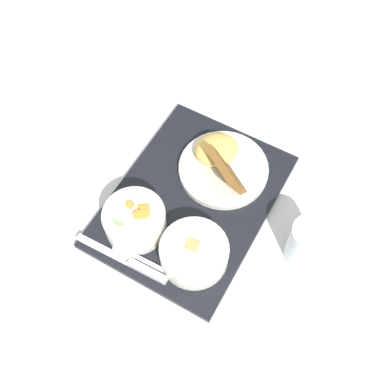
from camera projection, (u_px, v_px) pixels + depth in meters
name	position (u px, v px, depth m)	size (l,w,h in m)	color
ground_plane	(192.00, 202.00, 1.02)	(4.00, 4.00, 0.00)	silver
serving_tray	(192.00, 200.00, 1.02)	(0.43, 0.32, 0.01)	black
bowl_salad	(135.00, 220.00, 0.95)	(0.13, 0.13, 0.07)	silver
bowl_soup	(194.00, 252.00, 0.92)	(0.13, 0.13, 0.05)	silver
plate_main	(222.00, 163.00, 1.03)	(0.19, 0.19, 0.10)	silver
knife	(137.00, 266.00, 0.93)	(0.01, 0.21, 0.01)	silver
spoon	(134.00, 256.00, 0.94)	(0.04, 0.15, 0.01)	silver
glass_water	(307.00, 242.00, 0.93)	(0.07, 0.07, 0.10)	silver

